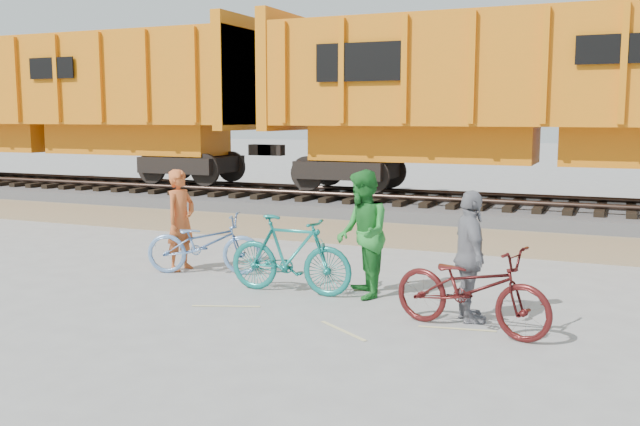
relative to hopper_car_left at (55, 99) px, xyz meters
The scene contains 12 objects.
ground 16.07m from the hopper_car_left, 34.75° to the right, with size 120.00×120.00×0.00m, color #9E9E99.
gravel_strip 13.77m from the hopper_car_left, 15.09° to the right, with size 120.00×3.00×0.02m, color #9C8261.
ballast_bed 13.28m from the hopper_car_left, ahead, with size 120.00×4.00×0.30m, color slate.
track 13.22m from the hopper_car_left, ahead, with size 120.00×2.60×0.24m.
hopper_car_left is the anchor object (origin of this frame).
hopper_car_center 15.00m from the hopper_car_left, ahead, with size 14.00×3.13×4.65m.
bicycle_blue 13.68m from the hopper_car_left, 37.64° to the right, with size 0.64×1.83×0.96m, color #6B92C7.
bicycle_teal 15.45m from the hopper_car_left, 35.35° to the right, with size 0.52×1.84×1.10m, color #16776E.
bicycle_maroon 18.10m from the hopper_car_left, 32.44° to the right, with size 0.68×1.94×1.02m, color #481312.
person_solo 13.18m from the hopper_car_left, 38.64° to the right, with size 0.59×0.39×1.63m, color #CB5B28.
person_man 16.11m from the hopper_car_left, 32.68° to the right, with size 0.85×0.66×1.76m, color #22802C.
person_woman 17.76m from the hopper_car_left, 31.52° to the right, with size 0.94×0.39×1.60m, color gray.
Camera 1 is at (3.70, -8.65, 2.47)m, focal length 40.00 mm.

